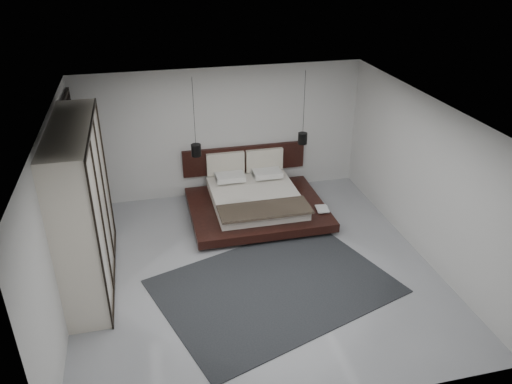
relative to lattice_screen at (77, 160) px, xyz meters
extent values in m
plane|color=#989AA0|center=(2.95, -2.45, -1.30)|extent=(6.00, 6.00, 0.00)
plane|color=white|center=(2.95, -2.45, 1.50)|extent=(6.00, 6.00, 0.00)
plane|color=beige|center=(2.95, 0.55, 0.10)|extent=(6.00, 0.00, 6.00)
plane|color=beige|center=(2.95, -5.45, 0.10)|extent=(6.00, 0.00, 6.00)
plane|color=beige|center=(-0.05, -2.45, 0.10)|extent=(0.00, 6.00, 6.00)
plane|color=beige|center=(5.95, -2.45, 0.10)|extent=(0.00, 6.00, 6.00)
cube|color=black|center=(0.00, 0.00, 0.00)|extent=(0.05, 0.90, 2.60)
cube|color=black|center=(3.40, -0.70, -1.26)|extent=(2.13, 1.74, 0.08)
cube|color=black|center=(3.40, -0.70, -1.14)|extent=(2.71, 2.23, 0.17)
cube|color=silver|center=(3.40, -0.57, -0.94)|extent=(1.74, 1.94, 0.21)
cube|color=black|center=(3.40, -1.33, -0.81)|extent=(1.76, 0.68, 0.05)
cube|color=silver|center=(3.00, 0.17, -0.78)|extent=(0.60, 0.39, 0.12)
cube|color=silver|center=(3.81, 0.17, -0.78)|extent=(0.60, 0.39, 0.12)
cube|color=silver|center=(3.00, 0.04, -0.72)|extent=(0.60, 0.39, 0.12)
cube|color=silver|center=(3.81, 0.04, -0.72)|extent=(0.60, 0.39, 0.12)
cube|color=black|center=(3.40, 0.51, -0.54)|extent=(2.71, 0.08, 0.60)
cube|color=beige|center=(2.97, 0.42, -0.57)|extent=(0.82, 0.10, 0.50)
cube|color=beige|center=(3.84, 0.42, -0.57)|extent=(0.82, 0.10, 0.50)
imported|color=#99724C|center=(4.51, -1.18, -1.03)|extent=(0.29, 0.35, 0.03)
imported|color=#99724C|center=(4.50, -1.21, -1.01)|extent=(0.27, 0.34, 0.02)
cylinder|color=black|center=(2.29, -0.12, 0.83)|extent=(0.01, 0.01, 1.35)
cylinder|color=black|center=(2.29, -0.12, 0.03)|extent=(0.20, 0.20, 0.24)
cylinder|color=#FFE0B2|center=(2.29, -0.12, -0.08)|extent=(0.15, 0.15, 0.01)
cylinder|color=black|center=(4.51, -0.12, 0.85)|extent=(0.01, 0.01, 1.30)
cylinder|color=black|center=(4.51, -0.12, 0.08)|extent=(0.19, 0.19, 0.24)
cylinder|color=#FFE0B2|center=(4.51, -0.12, -0.02)|extent=(0.14, 0.14, 0.01)
cube|color=silver|center=(0.25, -2.09, 0.04)|extent=(0.62, 2.69, 2.69)
cube|color=black|center=(0.57, -2.09, 1.36)|extent=(0.03, 2.69, 0.06)
cube|color=black|center=(0.57, -2.09, -1.27)|extent=(0.03, 2.69, 0.06)
cube|color=black|center=(0.57, -3.44, 0.04)|extent=(0.03, 0.05, 2.69)
cube|color=black|center=(0.57, -2.54, 0.04)|extent=(0.03, 0.05, 2.69)
cube|color=black|center=(0.57, -1.64, 0.04)|extent=(0.03, 0.05, 2.69)
cube|color=black|center=(0.57, -0.75, 0.04)|extent=(0.03, 0.05, 2.69)
cube|color=black|center=(3.14, -3.04, -1.29)|extent=(4.28, 3.63, 0.02)
camera|label=1|loc=(1.32, -9.37, 3.83)|focal=35.00mm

